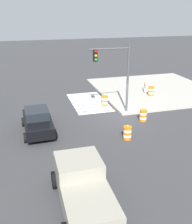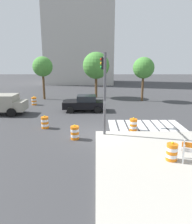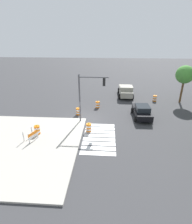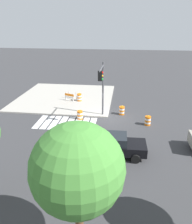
{
  "view_description": "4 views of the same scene",
  "coord_description": "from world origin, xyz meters",
  "px_view_note": "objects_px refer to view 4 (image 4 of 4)",
  "views": [
    {
      "loc": [
        -18.52,
        7.52,
        8.11
      ],
      "look_at": [
        -0.44,
        2.36,
        0.75
      ],
      "focal_mm": 42.06,
      "sensor_mm": 36.0,
      "label": 1
    },
    {
      "loc": [
        0.02,
        -14.79,
        5.26
      ],
      "look_at": [
        0.04,
        1.19,
        1.29
      ],
      "focal_mm": 34.63,
      "sensor_mm": 36.0,
      "label": 2
    },
    {
      "loc": [
        19.46,
        2.5,
        9.63
      ],
      "look_at": [
        0.13,
        1.22,
        1.1
      ],
      "focal_mm": 28.69,
      "sensor_mm": 36.0,
      "label": 3
    },
    {
      "loc": [
        -1.54,
        21.66,
        9.41
      ],
      "look_at": [
        1.05,
        1.48,
        1.21
      ],
      "focal_mm": 36.59,
      "sensor_mm": 36.0,
      "label": 4
    }
  ],
  "objects_px": {
    "traffic_light_pole": "(102,82)",
    "traffic_barrel_median_near": "(80,115)",
    "traffic_barrel_median_far": "(122,110)",
    "construction_barricade": "(70,96)",
    "traffic_barrel_on_sidewalk": "(79,97)",
    "sports_car": "(116,145)",
    "street_tree_streetside_near": "(77,169)",
    "traffic_barrel_near_corner": "(148,121)"
  },
  "relations": [
    {
      "from": "traffic_barrel_median_far",
      "to": "traffic_light_pole",
      "type": "distance_m",
      "value": 4.34
    },
    {
      "from": "construction_barricade",
      "to": "traffic_barrel_near_corner",
      "type": "bearing_deg",
      "value": 147.18
    },
    {
      "from": "traffic_barrel_near_corner",
      "to": "construction_barricade",
      "type": "distance_m",
      "value": 10.71
    },
    {
      "from": "traffic_barrel_on_sidewalk",
      "to": "traffic_light_pole",
      "type": "bearing_deg",
      "value": 122.97
    },
    {
      "from": "sports_car",
      "to": "construction_barricade",
      "type": "height_order",
      "value": "sports_car"
    },
    {
      "from": "street_tree_streetside_near",
      "to": "traffic_barrel_on_sidewalk",
      "type": "bearing_deg",
      "value": -78.7
    },
    {
      "from": "traffic_light_pole",
      "to": "street_tree_streetside_near",
      "type": "distance_m",
      "value": 14.3
    },
    {
      "from": "traffic_barrel_median_near",
      "to": "traffic_barrel_on_sidewalk",
      "type": "height_order",
      "value": "traffic_barrel_on_sidewalk"
    },
    {
      "from": "traffic_barrel_median_far",
      "to": "construction_barricade",
      "type": "bearing_deg",
      "value": -28.1
    },
    {
      "from": "traffic_light_pole",
      "to": "street_tree_streetside_near",
      "type": "bearing_deg",
      "value": 92.25
    },
    {
      "from": "traffic_barrel_median_near",
      "to": "street_tree_streetside_near",
      "type": "bearing_deg",
      "value": 101.08
    },
    {
      "from": "traffic_barrel_median_near",
      "to": "traffic_barrel_median_far",
      "type": "distance_m",
      "value": 4.57
    },
    {
      "from": "sports_car",
      "to": "traffic_barrel_median_far",
      "type": "relative_size",
      "value": 4.26
    },
    {
      "from": "sports_car",
      "to": "traffic_light_pole",
      "type": "height_order",
      "value": "traffic_light_pole"
    },
    {
      "from": "traffic_barrel_near_corner",
      "to": "traffic_light_pole",
      "type": "bearing_deg",
      "value": -8.06
    },
    {
      "from": "traffic_barrel_median_near",
      "to": "traffic_light_pole",
      "type": "xyz_separation_m",
      "value": [
        -2.22,
        -0.08,
        3.46
      ]
    },
    {
      "from": "sports_car",
      "to": "street_tree_streetside_near",
      "type": "relative_size",
      "value": 0.71
    },
    {
      "from": "sports_car",
      "to": "construction_barricade",
      "type": "relative_size",
      "value": 3.03
    },
    {
      "from": "traffic_barrel_median_far",
      "to": "sports_car",
      "type": "bearing_deg",
      "value": 88.15
    },
    {
      "from": "traffic_barrel_on_sidewalk",
      "to": "construction_barricade",
      "type": "bearing_deg",
      "value": -2.91
    },
    {
      "from": "sports_car",
      "to": "traffic_barrel_near_corner",
      "type": "relative_size",
      "value": 4.26
    },
    {
      "from": "traffic_barrel_median_near",
      "to": "traffic_light_pole",
      "type": "bearing_deg",
      "value": -177.88
    },
    {
      "from": "traffic_barrel_near_corner",
      "to": "construction_barricade",
      "type": "xyz_separation_m",
      "value": [
        9.0,
        -5.8,
        0.27
      ]
    },
    {
      "from": "traffic_barrel_near_corner",
      "to": "construction_barricade",
      "type": "bearing_deg",
      "value": -32.82
    },
    {
      "from": "traffic_light_pole",
      "to": "traffic_barrel_median_far",
      "type": "bearing_deg",
      "value": -139.24
    },
    {
      "from": "sports_car",
      "to": "traffic_light_pole",
      "type": "relative_size",
      "value": 0.79
    },
    {
      "from": "traffic_barrel_on_sidewalk",
      "to": "traffic_light_pole",
      "type": "xyz_separation_m",
      "value": [
        -3.31,
        5.1,
        3.31
      ]
    },
    {
      "from": "traffic_barrel_on_sidewalk",
      "to": "street_tree_streetside_near",
      "type": "relative_size",
      "value": 0.17
    },
    {
      "from": "traffic_light_pole",
      "to": "traffic_barrel_median_near",
      "type": "bearing_deg",
      "value": 2.12
    },
    {
      "from": "traffic_barrel_near_corner",
      "to": "traffic_barrel_median_far",
      "type": "relative_size",
      "value": 1.0
    },
    {
      "from": "traffic_barrel_median_near",
      "to": "traffic_barrel_near_corner",
      "type": "bearing_deg",
      "value": 175.27
    },
    {
      "from": "construction_barricade",
      "to": "traffic_light_pole",
      "type": "height_order",
      "value": "traffic_light_pole"
    },
    {
      "from": "traffic_light_pole",
      "to": "construction_barricade",
      "type": "bearing_deg",
      "value": -49.08
    },
    {
      "from": "traffic_barrel_median_far",
      "to": "construction_barricade",
      "type": "distance_m",
      "value": 7.33
    },
    {
      "from": "traffic_barrel_median_far",
      "to": "traffic_barrel_on_sidewalk",
      "type": "distance_m",
      "value": 6.29
    },
    {
      "from": "traffic_barrel_median_far",
      "to": "street_tree_streetside_near",
      "type": "distance_m",
      "value": 16.51
    },
    {
      "from": "traffic_barrel_near_corner",
      "to": "traffic_barrel_median_near",
      "type": "bearing_deg",
      "value": -4.73
    },
    {
      "from": "sports_car",
      "to": "traffic_barrel_near_corner",
      "type": "height_order",
      "value": "sports_car"
    },
    {
      "from": "sports_car",
      "to": "traffic_barrel_median_near",
      "type": "distance_m",
      "value": 7.36
    },
    {
      "from": "traffic_barrel_on_sidewalk",
      "to": "traffic_light_pole",
      "type": "relative_size",
      "value": 0.19
    },
    {
      "from": "traffic_barrel_median_far",
      "to": "traffic_barrel_on_sidewalk",
      "type": "relative_size",
      "value": 1.0
    },
    {
      "from": "traffic_barrel_median_near",
      "to": "traffic_light_pole",
      "type": "relative_size",
      "value": 0.19
    }
  ]
}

